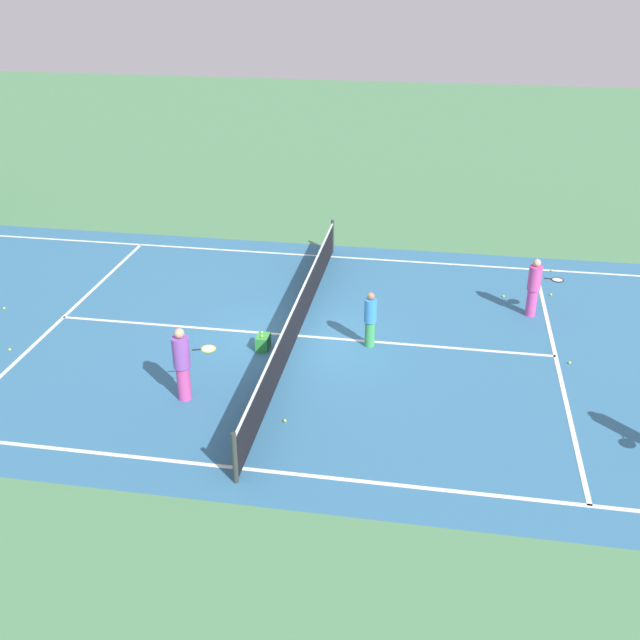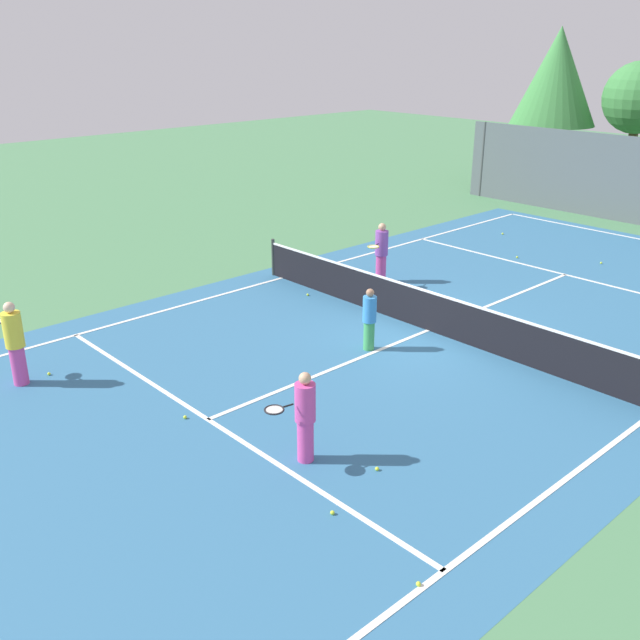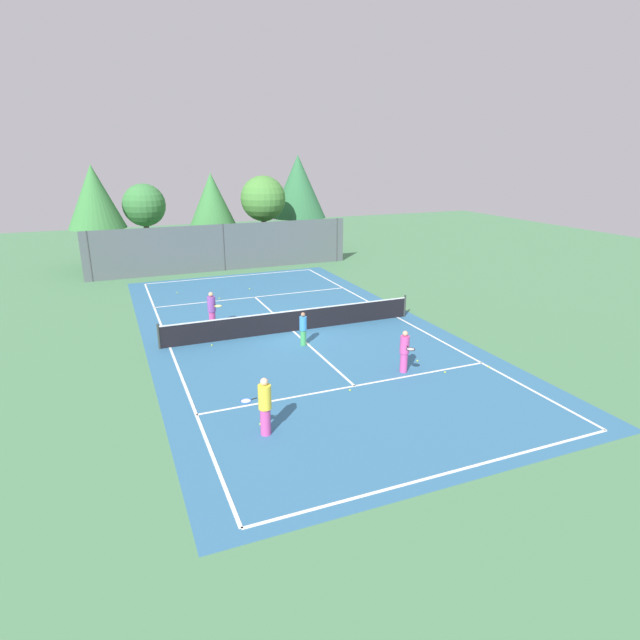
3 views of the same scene
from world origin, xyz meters
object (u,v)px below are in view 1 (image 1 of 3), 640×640
Objects in this scene: tennis_ball_7 at (4,308)px; tennis_ball_8 at (551,295)px; player_0 at (183,363)px; tennis_ball_5 at (552,270)px; tennis_ball_0 at (285,421)px; tennis_ball_3 at (10,350)px; player_1 at (534,287)px; ball_crate at (263,342)px; tennis_ball_1 at (570,363)px; tennis_ball_4 at (504,296)px; player_2 at (370,319)px.

tennis_ball_8 is at bearing -77.05° from tennis_ball_7.
tennis_ball_5 is at bearing -44.94° from player_0.
tennis_ball_0 is 7.57m from tennis_ball_3.
player_1 is at bearing -42.16° from tennis_ball_0.
tennis_ball_0 is at bearing -158.57° from ball_crate.
ball_crate is 8.58m from tennis_ball_8.
tennis_ball_7 is (0.51, 14.92, 0.00)m from tennis_ball_1.
tennis_ball_4 is at bearing 32.50° from player_1.
tennis_ball_3 is 15.57m from tennis_ball_5.
ball_crate reaches higher than tennis_ball_3.
tennis_ball_1 is at bearing -70.78° from player_0.
player_1 is 4.77m from player_2.
player_1 reaches higher than tennis_ball_1.
tennis_ball_4 is at bearing -55.96° from ball_crate.
tennis_ball_7 is at bearing 61.32° from player_0.
player_0 is 9.59m from player_1.
ball_crate is at bearing 93.69° from tennis_ball_1.
tennis_ball_3 and tennis_ball_8 have the same top height.
player_2 is 4.94m from tennis_ball_4.
ball_crate is 6.85× the size of tennis_ball_4.
tennis_ball_1 is 1.00× the size of tennis_ball_8.
tennis_ball_4 is 13.90m from tennis_ball_7.
player_2 reaches higher than tennis_ball_3.
tennis_ball_0 is 1.00× the size of tennis_ball_3.
player_0 is at bearing -118.68° from tennis_ball_7.
ball_crate is 6.25m from tennis_ball_3.
player_1 is 24.57× the size of tennis_ball_4.
player_2 is at bearing -78.71° from tennis_ball_3.
player_2 is 2.70m from ball_crate.
tennis_ball_3 is (1.88, 7.33, 0.00)m from tennis_ball_0.
player_0 is 26.27× the size of tennis_ball_5.
tennis_ball_3 is at bearing 100.60° from ball_crate.
player_2 is at bearing -20.96° from tennis_ball_0.
player_1 is 24.57× the size of tennis_ball_5.
ball_crate reaches higher than tennis_ball_4.
tennis_ball_3 is at bearing 74.81° from player_0.
player_0 is at bearing 135.06° from tennis_ball_5.
tennis_ball_5 is (2.17, -1.55, 0.00)m from tennis_ball_4.
tennis_ball_8 is (3.42, -14.89, 0.00)m from tennis_ball_7.
player_0 is 7.32m from tennis_ball_7.
player_0 is 26.27× the size of tennis_ball_1.
player_2 is at bearing 138.53° from tennis_ball_5.
player_2 is 22.00× the size of tennis_ball_5.
tennis_ball_3 and tennis_ball_4 have the same top height.
ball_crate is 6.85× the size of tennis_ball_1.
player_2 is at bearing -92.23° from tennis_ball_7.
tennis_ball_0 is 1.00× the size of tennis_ball_4.
player_1 reaches higher than tennis_ball_3.
ball_crate is at bearing 129.50° from tennis_ball_5.
player_2 is at bearing 88.64° from tennis_ball_1.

